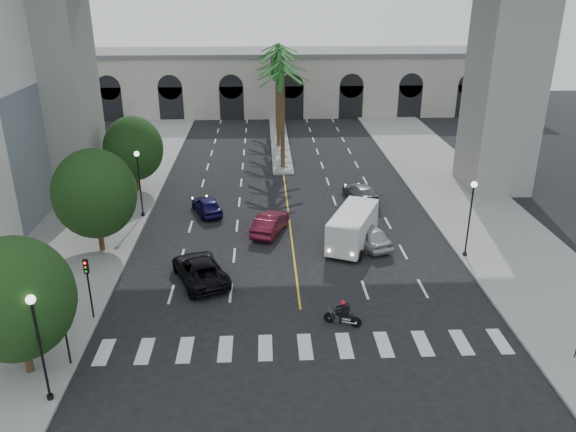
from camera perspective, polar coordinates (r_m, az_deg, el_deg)
The scene contains 28 objects.
ground at distance 30.24m, azimuth 1.52°, elevation -11.47°, with size 140.00×140.00×0.00m, color black.
sidewalk_left at distance 45.32m, azimuth -19.18°, elevation -0.61°, with size 8.00×100.00×0.15m, color gray.
sidewalk_right at distance 46.59m, azimuth 18.88°, elevation 0.06°, with size 8.00×100.00×0.15m, color gray.
median at distance 65.24m, azimuth -0.86°, elevation 7.57°, with size 2.00×24.00×0.20m, color gray.
pier_building at distance 81.02m, azimuth -1.27°, elevation 13.51°, with size 71.00×10.50×8.50m.
palm_a at distance 53.62m, azimuth -0.56°, elevation 14.13°, with size 3.20×3.20×10.30m.
palm_b at distance 57.54m, azimuth -0.61°, elevation 14.98°, with size 3.20×3.20×10.60m.
palm_c at distance 61.56m, azimuth -1.04°, elevation 15.03°, with size 3.20×3.20×10.10m.
palm_d at distance 65.45m, azimuth -0.83°, elevation 16.13°, with size 3.20×3.20×10.90m.
palm_e at distance 69.46m, azimuth -1.15°, elevation 16.11°, with size 3.20×3.20×10.40m.
palm_f at distance 73.42m, azimuth -1.00°, elevation 16.67°, with size 3.20×3.20×10.70m.
street_tree_near at distance 27.79m, azimuth -25.97°, elevation -7.59°, with size 5.20×5.20×6.89m.
street_tree_mid at distance 38.84m, azimuth -19.04°, elevation 2.16°, with size 5.44×5.44×7.21m.
street_tree_far at distance 50.01m, azimuth -15.43°, elevation 6.62°, with size 5.04×5.04×6.68m.
lamp_post_left_near at distance 26.01m, azimuth -24.00°, elevation -11.41°, with size 0.40×0.40×5.35m.
lamp_post_left_far at distance 44.25m, azimuth -14.88°, elevation 3.72°, with size 0.40×0.40×5.35m.
lamp_post_right at distance 38.14m, azimuth 18.03°, elevation 0.33°, with size 0.40×0.40×5.35m.
traffic_signal_near at distance 28.30m, azimuth -21.87°, elevation -9.86°, with size 0.25×0.18×3.65m.
traffic_signal_far at distance 31.57m, azimuth -19.67°, elevation -6.03°, with size 0.25×0.18×3.65m.
motorcycle_rider at distance 30.38m, azimuth 5.71°, elevation -9.89°, with size 1.96×0.85×1.48m.
car_a at distance 39.40m, azimuth 8.11°, elevation -1.89°, with size 1.83×4.55×1.55m, color #AEADB2.
car_b at distance 40.97m, azimuth -1.81°, elevation -0.71°, with size 1.61×4.61×1.52m, color #571121.
car_c at distance 34.86m, azimuth -8.94°, elevation -5.38°, with size 2.51×5.44×1.51m, color black.
car_d at distance 47.58m, azimuth 7.43°, elevation 2.41°, with size 1.98×4.87×1.41m, color slate.
car_e at distance 44.83m, azimuth -8.24°, elevation 1.09°, with size 1.67×4.16×1.42m, color #110D41.
cargo_van at distance 38.87m, azimuth 6.59°, elevation -1.13°, with size 4.41×6.34×2.54m.
pedestrian_a at distance 32.00m, azimuth -21.70°, elevation -8.99°, with size 0.64×0.42×1.76m, color black.
pedestrian_b at distance 34.19m, azimuth -24.46°, elevation -7.16°, with size 0.96×0.75×1.98m, color black.
Camera 1 is at (-1.95, -25.01, 16.88)m, focal length 35.00 mm.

